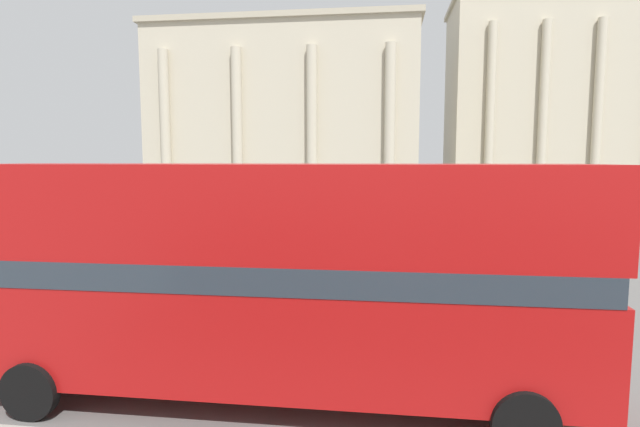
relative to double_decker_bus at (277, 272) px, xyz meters
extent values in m
cylinder|color=black|center=(3.97, 1.22, -1.87)|extent=(0.99, 0.22, 0.99)
cylinder|color=black|center=(3.97, -1.22, -1.87)|extent=(0.99, 0.22, 0.99)
cylinder|color=black|center=(-3.97, 1.22, -1.87)|extent=(0.99, 0.22, 0.99)
cylinder|color=black|center=(-3.97, -1.22, -1.87)|extent=(0.99, 0.22, 0.99)
cube|color=#B71414|center=(0.00, 0.00, -0.99)|extent=(10.74, 2.43, 1.76)
cube|color=#2D3842|center=(0.00, 0.00, 0.11)|extent=(10.52, 2.46, 0.45)
cube|color=#B71414|center=(0.00, 0.00, 1.12)|extent=(10.74, 2.43, 1.57)
cube|color=beige|center=(-7.58, 40.29, 5.81)|extent=(24.51, 11.99, 16.35)
cube|color=#B7AD93|center=(-7.58, 40.29, 14.24)|extent=(25.11, 12.59, 0.50)
cylinder|color=beige|center=(-17.39, 33.85, 4.59)|extent=(0.90, 0.90, 13.90)
cylinder|color=beige|center=(-10.85, 33.85, 4.59)|extent=(0.90, 0.90, 13.90)
cylinder|color=beige|center=(-4.31, 33.85, 4.59)|extent=(0.90, 0.90, 13.90)
cylinder|color=beige|center=(2.22, 33.85, 4.59)|extent=(0.90, 0.90, 13.90)
cube|color=beige|center=(25.25, 50.82, 8.28)|extent=(32.13, 11.42, 21.30)
cube|color=#B7AD93|center=(25.25, 50.82, 19.18)|extent=(32.73, 12.02, 0.50)
cylinder|color=beige|center=(12.39, 44.66, 6.69)|extent=(0.90, 0.90, 18.10)
cylinder|color=beige|center=(17.53, 44.66, 6.69)|extent=(0.90, 0.90, 18.10)
cylinder|color=beige|center=(22.67, 44.66, 6.69)|extent=(0.90, 0.90, 18.10)
cylinder|color=black|center=(7.59, 4.33, -0.31)|extent=(0.12, 0.12, 4.12)
cube|color=black|center=(7.77, 4.33, 1.30)|extent=(0.20, 0.24, 0.70)
sphere|color=green|center=(7.88, 4.33, 1.45)|extent=(0.14, 0.14, 0.14)
cylinder|color=black|center=(5.52, 12.71, -0.50)|extent=(0.12, 0.12, 3.74)
cube|color=black|center=(5.70, 12.71, 0.92)|extent=(0.20, 0.24, 0.70)
sphere|color=green|center=(5.81, 12.71, 1.07)|extent=(0.14, 0.14, 0.14)
cylinder|color=black|center=(2.52, 19.47, -0.35)|extent=(0.12, 0.12, 4.04)
cube|color=black|center=(2.70, 19.47, 1.22)|extent=(0.20, 0.24, 0.70)
sphere|color=gold|center=(2.81, 19.47, 1.37)|extent=(0.14, 0.14, 0.14)
cylinder|color=black|center=(-2.99, 11.21, -2.07)|extent=(0.60, 0.18, 0.60)
cylinder|color=black|center=(-2.99, 9.46, -2.07)|extent=(0.60, 0.18, 0.60)
cylinder|color=black|center=(-5.79, 11.21, -2.07)|extent=(0.60, 0.18, 0.60)
cylinder|color=black|center=(-5.79, 9.46, -2.07)|extent=(0.60, 0.18, 0.60)
cube|color=silver|center=(-4.39, 10.34, -1.79)|extent=(4.20, 1.75, 0.55)
cube|color=#2D3842|center=(-4.59, 10.34, -1.27)|extent=(1.89, 1.61, 0.50)
cylinder|color=black|center=(4.51, 9.10, -2.07)|extent=(0.60, 0.18, 0.60)
cylinder|color=black|center=(4.51, 7.35, -2.07)|extent=(0.60, 0.18, 0.60)
cylinder|color=black|center=(1.71, 9.10, -2.07)|extent=(0.60, 0.18, 0.60)
cylinder|color=black|center=(1.71, 7.35, -2.07)|extent=(0.60, 0.18, 0.60)
cube|color=#B2B5BA|center=(3.11, 8.22, -1.79)|extent=(4.20, 1.75, 0.55)
cube|color=#2D3842|center=(2.91, 8.22, -1.27)|extent=(1.89, 1.61, 0.50)
cylinder|color=#282B33|center=(9.12, 26.35, -1.96)|extent=(0.14, 0.14, 0.82)
cylinder|color=#282B33|center=(9.30, 26.35, -1.96)|extent=(0.14, 0.14, 0.82)
cylinder|color=slate|center=(9.21, 26.35, -1.22)|extent=(0.32, 0.32, 0.65)
sphere|color=tan|center=(9.21, 26.35, -0.79)|extent=(0.22, 0.22, 0.22)
cylinder|color=#282B33|center=(-3.69, 23.66, -1.97)|extent=(0.14, 0.14, 0.79)
cylinder|color=#282B33|center=(-3.51, 23.66, -1.97)|extent=(0.14, 0.14, 0.79)
cylinder|color=#606638|center=(-3.60, 23.66, -1.26)|extent=(0.32, 0.32, 0.62)
sphere|color=tan|center=(-3.60, 23.66, -0.85)|extent=(0.21, 0.21, 0.21)
cylinder|color=#282B33|center=(8.43, 15.19, -1.96)|extent=(0.14, 0.14, 0.81)
cylinder|color=#282B33|center=(8.61, 15.19, -1.96)|extent=(0.14, 0.14, 0.81)
cylinder|color=#B22323|center=(8.52, 15.19, -1.23)|extent=(0.32, 0.32, 0.64)
sphere|color=tan|center=(8.52, 15.19, -0.80)|extent=(0.22, 0.22, 0.22)
cylinder|color=#282B33|center=(12.52, 20.14, -1.94)|extent=(0.14, 0.14, 0.85)
cylinder|color=#282B33|center=(12.70, 20.14, -1.94)|extent=(0.14, 0.14, 0.85)
cylinder|color=#284799|center=(12.61, 20.14, -1.17)|extent=(0.32, 0.32, 0.68)
sphere|color=tan|center=(12.61, 20.14, -0.72)|extent=(0.23, 0.23, 0.23)
camera|label=1|loc=(1.87, -8.49, 1.97)|focal=28.00mm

